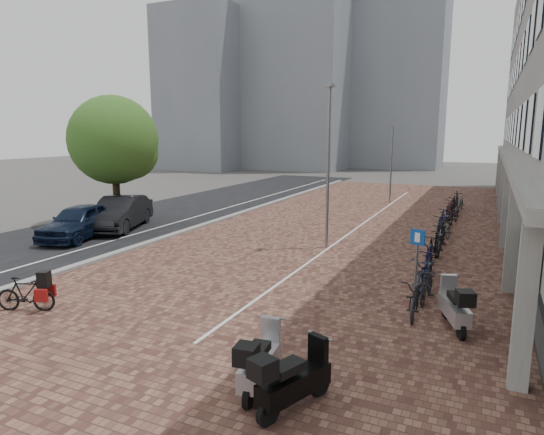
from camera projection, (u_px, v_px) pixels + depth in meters
The scene contains 18 objects.
ground at pixel (190, 291), 14.30m from camera, with size 140.00×140.00×0.00m, color #474442.
plaza_brick at pixel (356, 226), 24.19m from camera, with size 14.50×42.00×0.04m, color brown.
street_asphalt at pixel (180, 211), 28.73m from camera, with size 8.00×50.00×0.03m, color black.
curb at pixel (235, 215), 27.11m from camera, with size 0.35×42.00×0.14m, color gray.
lane_line at pixel (208, 213), 27.90m from camera, with size 0.12×44.00×0.00m, color white.
parking_line at pixel (360, 226), 24.10m from camera, with size 0.10×30.00×0.00m, color white.
bg_towers at pixel (310, 61), 61.41m from camera, with size 33.00×23.00×32.00m.
car_navy at pixel (79, 221), 21.32m from camera, with size 1.85×4.60×1.57m, color black.
car_dark at pixel (120, 213), 23.36m from camera, with size 1.74×5.00×1.65m, color black.
hero_bike at pixel (26, 294), 12.64m from camera, with size 1.66×1.02×1.13m.
scooter_front at pixel (455, 305), 11.47m from camera, with size 0.56×1.79×1.23m, color silver, non-canonical shape.
scooter_mid at pixel (294, 378), 8.07m from camera, with size 0.56×1.80×1.24m, color black, non-canonical shape.
scooter_back at pixel (261, 359), 8.73m from camera, with size 0.56×1.80×1.24m, color #B9B8BE, non-canonical shape.
parking_sign at pixel (417, 255), 13.20m from camera, with size 0.42×0.21×2.12m.
lamp_near at pixel (328, 169), 19.03m from camera, with size 0.12×0.12×6.59m, color slate.
lamp_far at pixel (391, 165), 31.69m from camera, with size 0.12×0.12×5.23m, color slate.
street_tree at pixel (117, 143), 24.43m from camera, with size 4.58×4.58×6.67m.
bike_row at pixel (445, 228), 21.08m from camera, with size 1.28×21.45×1.05m.
Camera 1 is at (8.01, -11.35, 4.79)m, focal length 31.02 mm.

